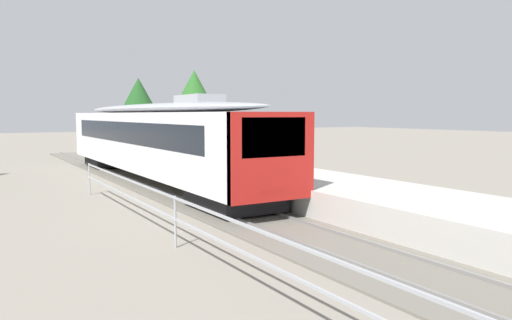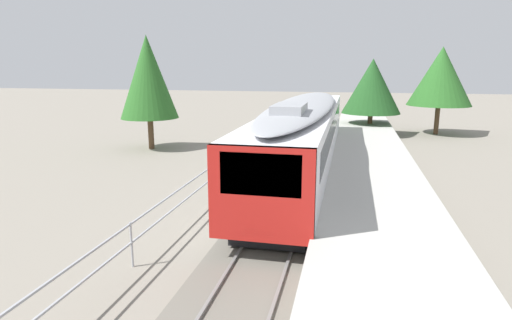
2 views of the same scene
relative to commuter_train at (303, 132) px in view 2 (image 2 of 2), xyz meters
The scene contains 7 objects.
ground_plane 10.45m from the commuter_train, 107.06° to the right, with size 160.00×160.00×0.00m, color gray.
track_rails 10.00m from the commuter_train, 90.00° to the right, with size 3.20×60.00×0.14m.
commuter_train is the anchor object (origin of this frame).
station_platform 10.44m from the commuter_train, 71.61° to the right, with size 3.90×60.00×0.90m, color #B7B5AD.
tree_behind_carpark 11.64m from the commuter_train, 155.31° to the left, with size 3.64×3.64×7.14m.
tree_behind_station_far 14.15m from the commuter_train, 74.89° to the left, with size 4.42×4.42×5.81m.
tree_distant_left 17.68m from the commuter_train, 59.91° to the left, with size 4.77×4.77×6.70m.
Camera 2 is at (2.17, 11.52, 5.21)m, focal length 29.85 mm.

